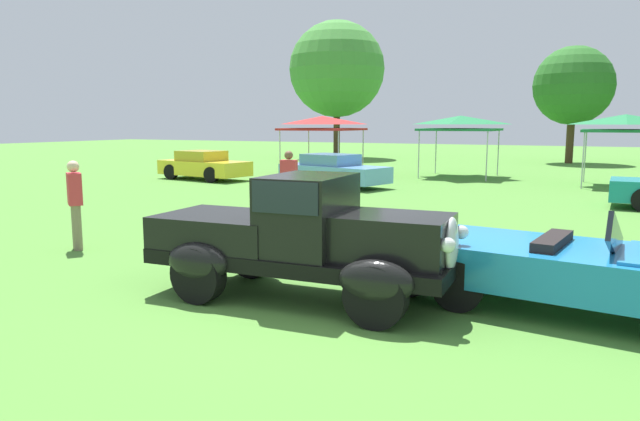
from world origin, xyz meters
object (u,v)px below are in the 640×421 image
object	(u,v)px
show_car_skyblue	(333,171)
show_car_yellow	(203,165)
canopy_tent_right_field	(626,122)
canopy_tent_center_field	(461,122)
spectator_between_cars	(75,202)
spectator_by_row	(289,181)
canopy_tent_left_field	(323,122)
feature_pickup_truck	(303,237)
neighbor_convertible	(599,271)

from	to	relation	value
show_car_skyblue	show_car_yellow	bearing A→B (deg)	179.16
canopy_tent_right_field	canopy_tent_center_field	bearing A→B (deg)	167.14
canopy_tent_right_field	show_car_yellow	bearing A→B (deg)	-164.34
spectator_between_cars	spectator_by_row	distance (m)	5.48
spectator_by_row	show_car_skyblue	bearing A→B (deg)	105.82
spectator_between_cars	canopy_tent_right_field	xyz separation A→B (m)	(9.60, 16.92, 1.51)
canopy_tent_left_field	spectator_by_row	bearing A→B (deg)	-68.46
feature_pickup_truck	neighbor_convertible	xyz separation A→B (m)	(3.63, 0.94, -0.28)
spectator_by_row	neighbor_convertible	bearing A→B (deg)	-35.83
show_car_skyblue	spectator_between_cars	xyz separation A→B (m)	(0.28, -12.35, 0.31)
show_car_yellow	spectator_by_row	world-z (taller)	spectator_by_row
spectator_between_cars	canopy_tent_right_field	bearing A→B (deg)	60.42
canopy_tent_center_field	neighbor_convertible	bearing A→B (deg)	-72.52
neighbor_convertible	spectator_by_row	size ratio (longest dim) A/B	2.83
feature_pickup_truck	show_car_skyblue	world-z (taller)	feature_pickup_truck
spectator_by_row	canopy_tent_left_field	xyz separation A→B (m)	(-4.63, 11.73, 1.51)
canopy_tent_left_field	canopy_tent_center_field	bearing A→B (deg)	13.62
feature_pickup_truck	canopy_tent_center_field	world-z (taller)	canopy_tent_center_field
show_car_skyblue	spectator_between_cars	size ratio (longest dim) A/B	2.74
canopy_tent_left_field	canopy_tent_center_field	distance (m)	6.23
spectator_between_cars	canopy_tent_left_field	xyz separation A→B (m)	(-2.88, 16.92, 1.51)
show_car_skyblue	canopy_tent_left_field	world-z (taller)	canopy_tent_left_field
spectator_between_cars	canopy_tent_right_field	size ratio (longest dim) A/B	0.57
neighbor_convertible	spectator_between_cars	distance (m)	8.97
spectator_by_row	canopy_tent_right_field	world-z (taller)	canopy_tent_right_field
show_car_yellow	spectator_by_row	distance (m)	10.88
feature_pickup_truck	show_car_skyblue	xyz separation A→B (m)	(-5.61, 13.31, -0.26)
show_car_skyblue	canopy_tent_left_field	size ratio (longest dim) A/B	1.43
feature_pickup_truck	show_car_yellow	world-z (taller)	feature_pickup_truck
neighbor_convertible	canopy_tent_right_field	bearing A→B (deg)	87.84
neighbor_convertible	spectator_between_cars	bearing A→B (deg)	179.90
neighbor_convertible	show_car_skyblue	size ratio (longest dim) A/B	1.03
spectator_by_row	canopy_tent_right_field	xyz separation A→B (m)	(7.86, 11.72, 1.51)
canopy_tent_center_field	canopy_tent_right_field	xyz separation A→B (m)	(6.43, -1.47, -0.00)
spectator_by_row	canopy_tent_left_field	distance (m)	12.70
spectator_between_cars	canopy_tent_center_field	bearing A→B (deg)	80.22
show_car_skyblue	canopy_tent_center_field	xyz separation A→B (m)	(3.45, 6.04, 1.82)
feature_pickup_truck	neighbor_convertible	world-z (taller)	feature_pickup_truck
canopy_tent_right_field	show_car_skyblue	bearing A→B (deg)	-155.20
neighbor_convertible	spectator_by_row	xyz separation A→B (m)	(-7.22, 5.21, 0.33)
show_car_skyblue	spectator_between_cars	distance (m)	12.36
spectator_between_cars	canopy_tent_right_field	distance (m)	19.51
spectator_by_row	canopy_tent_right_field	size ratio (longest dim) A/B	0.57
feature_pickup_truck	canopy_tent_right_field	size ratio (longest dim) A/B	1.45
spectator_between_cars	spectator_by_row	size ratio (longest dim) A/B	1.00
feature_pickup_truck	show_car_yellow	bearing A→B (deg)	131.12
show_car_skyblue	spectator_by_row	world-z (taller)	spectator_by_row
spectator_by_row	canopy_tent_left_field	world-z (taller)	canopy_tent_left_field
spectator_between_cars	canopy_tent_center_field	world-z (taller)	canopy_tent_center_field
show_car_skyblue	canopy_tent_center_field	world-z (taller)	canopy_tent_center_field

